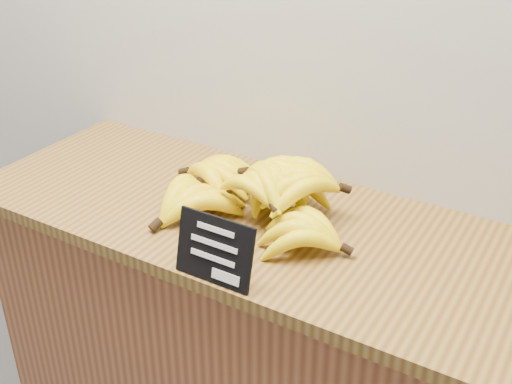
{
  "coord_description": "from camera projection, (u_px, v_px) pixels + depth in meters",
  "views": [
    {
      "loc": [
        0.42,
        1.69,
        1.66
      ],
      "look_at": [
        -0.19,
        2.7,
        1.02
      ],
      "focal_mm": 45.0,
      "sensor_mm": 36.0,
      "label": 1
    }
  ],
  "objects": [
    {
      "name": "counter_top",
      "position": [
        268.0,
        224.0,
        1.43
      ],
      "size": [
        1.42,
        0.54,
        0.03
      ],
      "primitive_type": "cube",
      "color": "brown",
      "rests_on": "counter"
    },
    {
      "name": "chalkboard_sign",
      "position": [
        214.0,
        250.0,
        1.2
      ],
      "size": [
        0.16,
        0.04,
        0.13
      ],
      "primitive_type": "cube",
      "rotation": [
        -0.24,
        0.0,
        0.0
      ],
      "color": "black",
      "rests_on": "counter_top"
    },
    {
      "name": "banana_pile",
      "position": [
        261.0,
        191.0,
        1.42
      ],
      "size": [
        0.52,
        0.39,
        0.12
      ],
      "color": "#FDE60A",
      "rests_on": "counter_top"
    },
    {
      "name": "counter",
      "position": [
        266.0,
        378.0,
        1.65
      ],
      "size": [
        1.34,
        0.5,
        0.9
      ],
      "primitive_type": "cube",
      "color": "brown",
      "rests_on": "ground"
    }
  ]
}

